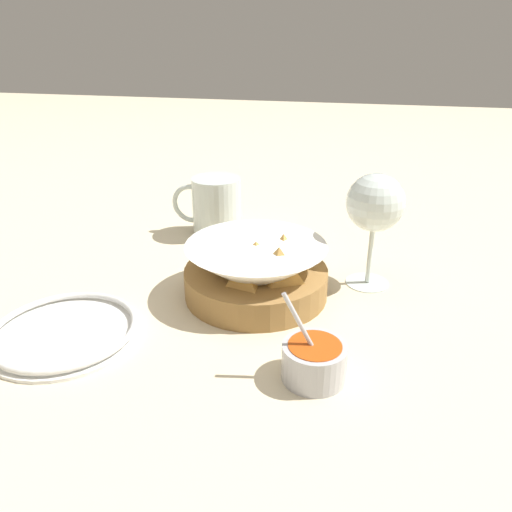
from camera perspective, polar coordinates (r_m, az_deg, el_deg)
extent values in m
plane|color=beige|center=(0.73, -2.64, -4.30)|extent=(4.00, 4.00, 0.00)
cylinder|color=olive|center=(0.72, 0.00, -2.95)|extent=(0.20, 0.20, 0.04)
cone|color=white|center=(0.71, 0.00, -1.51)|extent=(0.20, 0.20, 0.08)
cylinder|color=#3D842D|center=(0.72, 0.00, -2.80)|extent=(0.15, 0.15, 0.01)
pyramid|color=gold|center=(0.71, -3.41, -0.30)|extent=(0.08, 0.08, 0.05)
pyramid|color=gold|center=(0.67, -1.45, -2.16)|extent=(0.08, 0.09, 0.05)
pyramid|color=gold|center=(0.67, 2.61, -1.37)|extent=(0.08, 0.06, 0.06)
pyramid|color=gold|center=(0.72, 3.12, 0.39)|extent=(0.07, 0.09, 0.06)
pyramid|color=gold|center=(0.70, 0.00, -0.42)|extent=(0.09, 0.08, 0.06)
cylinder|color=#B7B7BC|center=(0.56, 6.65, -11.92)|extent=(0.07, 0.07, 0.04)
cylinder|color=#CC4C14|center=(0.56, 6.69, -11.31)|extent=(0.06, 0.06, 0.03)
cylinder|color=#B7B7BC|center=(0.54, 5.52, -8.58)|extent=(0.05, 0.01, 0.09)
cylinder|color=silver|center=(0.77, 12.57, -2.93)|extent=(0.06, 0.06, 0.00)
cylinder|color=silver|center=(0.75, 12.90, 0.19)|extent=(0.01, 0.01, 0.09)
sphere|color=silver|center=(0.73, 13.50, 5.96)|extent=(0.08, 0.08, 0.08)
sphere|color=beige|center=(0.73, 13.42, 5.18)|extent=(0.06, 0.06, 0.06)
cylinder|color=silver|center=(0.92, -4.51, 5.64)|extent=(0.09, 0.09, 0.11)
cylinder|color=gold|center=(0.92, -4.48, 4.88)|extent=(0.07, 0.07, 0.08)
torus|color=silver|center=(0.93, -7.40, 5.95)|extent=(0.07, 0.01, 0.07)
cylinder|color=white|center=(0.68, -20.99, -8.23)|extent=(0.19, 0.19, 0.01)
torus|color=white|center=(0.67, -21.07, -7.77)|extent=(0.18, 0.18, 0.01)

